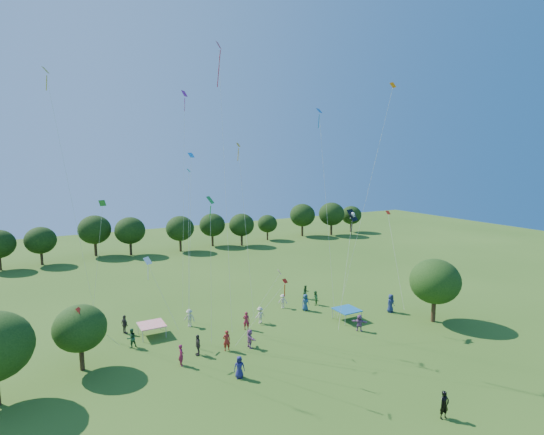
{
  "coord_description": "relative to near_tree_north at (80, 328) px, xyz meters",
  "views": [
    {
      "loc": [
        -16.26,
        -15.49,
        15.7
      ],
      "look_at": [
        0.0,
        14.0,
        11.0
      ],
      "focal_mm": 28.0,
      "sensor_mm": 36.0,
      "label": 1
    }
  ],
  "objects": [
    {
      "name": "near_tree_north",
      "position": [
        0.0,
        0.0,
        0.0
      ],
      "size": [
        3.83,
        3.83,
        5.0
      ],
      "color": "#422B19",
      "rests_on": "ground"
    },
    {
      "name": "near_tree_east",
      "position": [
        30.74,
        -6.08,
        0.75
      ],
      "size": [
        4.77,
        4.77,
        6.18
      ],
      "color": "#422B19",
      "rests_on": "ground"
    },
    {
      "name": "treeline",
      "position": [
        12.55,
        37.92,
        0.82
      ],
      "size": [
        88.01,
        8.77,
        6.77
      ],
      "color": "#422B19",
      "rests_on": "ground"
    },
    {
      "name": "tent_red_stripe",
      "position": [
        6.02,
        3.73,
        -2.24
      ],
      "size": [
        2.2,
        2.2,
        1.1
      ],
      "color": "red",
      "rests_on": "ground"
    },
    {
      "name": "tent_blue",
      "position": [
        23.65,
        -1.71,
        -2.24
      ],
      "size": [
        2.2,
        2.2,
        1.1
      ],
      "color": "#165990",
      "rests_on": "ground"
    },
    {
      "name": "man_in_black",
      "position": [
        18.72,
        -17.15,
        -2.4
      ],
      "size": [
        0.7,
        0.49,
        1.75
      ],
      "primitive_type": "imported",
      "rotation": [
        0.0,
        0.0,
        -0.11
      ],
      "color": "black",
      "rests_on": "ground"
    },
    {
      "name": "crowd_person_0",
      "position": [
        9.82,
        -6.73,
        -2.46
      ],
      "size": [
        0.89,
        0.66,
        1.62
      ],
      "primitive_type": "imported",
      "rotation": [
        0.0,
        0.0,
        5.97
      ],
      "color": "navy",
      "rests_on": "ground"
    },
    {
      "name": "crowd_person_1",
      "position": [
        6.7,
        -2.89,
        -2.44
      ],
      "size": [
        0.42,
        0.64,
        1.67
      ],
      "primitive_type": "imported",
      "rotation": [
        0.0,
        0.0,
        1.54
      ],
      "color": "maroon",
      "rests_on": "ground"
    },
    {
      "name": "crowd_person_2",
      "position": [
        23.37,
        3.33,
        -2.5
      ],
      "size": [
        0.8,
        0.85,
        1.54
      ],
      "primitive_type": "imported",
      "rotation": [
        0.0,
        0.0,
        4.02
      ],
      "color": "#2D632A",
      "rests_on": "ground"
    },
    {
      "name": "crowd_person_3",
      "position": [
        19.84,
        4.21,
        -2.52
      ],
      "size": [
        1.02,
        0.98,
        1.49
      ],
      "primitive_type": "imported",
      "rotation": [
        0.0,
        0.0,
        5.54
      ],
      "color": "beige",
      "rests_on": "ground"
    },
    {
      "name": "crowd_person_4",
      "position": [
        4.0,
        5.4,
        -2.41
      ],
      "size": [
        0.76,
        1.1,
        1.72
      ],
      "primitive_type": "imported",
      "rotation": [
        0.0,
        0.0,
        1.9
      ],
      "color": "#3D3431",
      "rests_on": "ground"
    },
    {
      "name": "crowd_person_5",
      "position": [
        22.95,
        -4.39,
        -2.49
      ],
      "size": [
        1.37,
        1.42,
        1.56
      ],
      "primitive_type": "imported",
      "rotation": [
        0.0,
        0.0,
        2.32
      ],
      "color": "#824F87",
      "rests_on": "ground"
    },
    {
      "name": "crowd_person_6",
      "position": [
        28.94,
        -2.21,
        -2.32
      ],
      "size": [
        0.98,
        0.6,
        1.9
      ],
      "primitive_type": "imported",
      "rotation": [
        0.0,
        0.0,
        0.1
      ],
      "color": "navy",
      "rests_on": "ground"
    },
    {
      "name": "crowd_person_7",
      "position": [
        10.72,
        -2.23,
        -2.4
      ],
      "size": [
        0.68,
        0.47,
        1.75
      ],
      "primitive_type": "imported",
      "rotation": [
        0.0,
        0.0,
        3.06
      ],
      "color": "maroon",
      "rests_on": "ground"
    },
    {
      "name": "crowd_person_8",
      "position": [
        23.58,
        5.49,
        -2.49
      ],
      "size": [
        0.81,
        0.5,
        1.56
      ],
      "primitive_type": "imported",
      "rotation": [
        0.0,
        0.0,
        6.17
      ],
      "color": "#264B20",
      "rests_on": "ground"
    },
    {
      "name": "crowd_person_9",
      "position": [
        9.63,
        4.15,
        -2.43
      ],
      "size": [
        1.13,
        1.11,
        1.68
      ],
      "primitive_type": "imported",
      "rotation": [
        0.0,
        0.0,
        5.52
      ],
      "color": "#B9B794",
      "rests_on": "ground"
    },
    {
      "name": "crowd_person_10",
      "position": [
        8.38,
        -1.85,
        -2.41
      ],
      "size": [
        0.54,
        1.04,
        1.71
      ],
      "primitive_type": "imported",
      "rotation": [
        0.0,
        0.0,
        4.63
      ],
      "color": "#3A322E",
      "rests_on": "ground"
    },
    {
      "name": "crowd_person_11",
      "position": [
        12.64,
        -2.65,
        -2.48
      ],
      "size": [
        0.54,
        1.48,
        1.59
      ],
      "primitive_type": "imported",
      "rotation": [
        0.0,
        0.0,
        1.57
      ],
      "color": "#9E5C8A",
      "rests_on": "ground"
    },
    {
      "name": "crowd_person_12",
      "position": [
        21.52,
        2.42,
        -2.4
      ],
      "size": [
        0.87,
        0.47,
        1.75
      ],
      "primitive_type": "imported",
      "rotation": [
        0.0,
        0.0,
        0.0
      ],
      "color": "navy",
      "rests_on": "ground"
    },
    {
      "name": "crowd_person_13",
      "position": [
        14.01,
        0.92,
        -2.42
      ],
      "size": [
        0.76,
        0.68,
        1.71
      ],
      "primitive_type": "imported",
      "rotation": [
        0.0,
        0.0,
        2.6
      ],
      "color": "maroon",
      "rests_on": "ground"
    },
    {
      "name": "crowd_person_14",
      "position": [
        3.97,
        2.16,
        -2.45
      ],
      "size": [
        0.9,
        0.65,
        1.64
      ],
      "primitive_type": "imported",
      "rotation": [
        0.0,
        0.0,
        3.43
      ],
      "color": "#214E2C",
      "rests_on": "ground"
    },
    {
      "name": "crowd_person_15",
      "position": [
        15.82,
        1.66,
        -2.47
      ],
      "size": [
        1.1,
        0.6,
        1.61
      ],
      "primitive_type": "imported",
      "rotation": [
        0.0,
        0.0,
        3.27
      ],
      "color": "#BEB398",
      "rests_on": "ground"
    },
    {
      "name": "pirate_kite",
      "position": [
        23.58,
        -2.26,
        7.04
      ],
      "size": [
        4.86,
        4.14,
        9.65
      ],
      "color": "black"
    },
    {
      "name": "red_high_kite",
      "position": [
        11.97,
        1.15,
        16.89
      ],
      "size": [
        1.06,
        4.07,
        24.15
      ],
      "color": "red"
    },
    {
      "name": "small_kite_0",
      "position": [
        29.58,
        -1.21,
        5.06
      ],
      "size": [
        2.27,
        4.89,
        8.96
      ],
      "color": "red"
    },
    {
      "name": "small_kite_1",
      "position": [
        21.93,
        -6.8,
        12.08
      ],
      "size": [
        1.51,
        4.79,
        20.16
      ],
      "color": "orange"
    },
    {
      "name": "small_kite_2",
      "position": [
        13.52,
        0.44,
        9.42
      ],
      "size": [
        0.82,
        1.95,
        15.74
      ],
      "color": "#F7A015"
    },
    {
      "name": "small_kite_3",
      "position": [
        2.3,
        4.4,
        6.73
      ],
      "size": [
        1.48,
        2.2,
        11.0
      ],
      "color": "#2F8117"
    },
    {
      "name": "small_kite_4",
      "position": [
        19.97,
        -2.43,
        12.07
      ],
      "size": [
        1.56,
        1.5,
        18.68
      ],
      "color": "blue"
    },
    {
      "name": "small_kite_5",
      "position": [
        10.18,
        6.02,
        14.07
      ],
      "size": [
        1.15,
        0.67,
        20.59
      ],
      "color": "#A31B8E"
    },
    {
      "name": "small_kite_6",
      "position": [
        5.95,
        3.14,
        3.15
      ],
      "size": [
        2.22,
        2.92,
        5.97
      ],
      "color": "white"
    },
    {
      "name": "small_kite_7",
      "position": [
        9.08,
        1.85,
        7.12
      ],
      "size": [
        0.96,
        1.36,
        13.53
      ],
      "color": "#0BAB86"
    },
    {
      "name": "small_kite_8",
      "position": [
        12.68,
        -6.94,
        2.48
      ],
      "size": [
        2.85,
        3.34,
        5.78
      ],
      "color": "red"
    },
    {
      "name": "small_kite_9",
      "position": [
        0.24,
        -0.67,
        1.15
      ],
      "size": [
        3.02,
        1.14,
        3.79
      ],
      "color": "#FF210D"
    },
    {
      "name": "small_kite_10",
      "position": [
        -0.34,
        5.34,
        14.5
      ],
      "size": [
        2.93,
        1.29,
        21.4
      ],
      "color": "gold"
    },
    {
      "name": "small_kite_11",
      "position": [
        8.63,
        -4.64,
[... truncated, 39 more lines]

